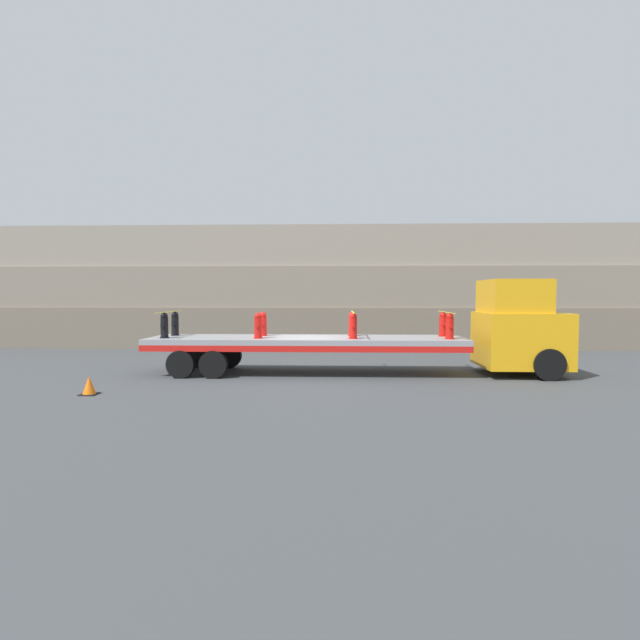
{
  "coord_description": "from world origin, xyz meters",
  "views": [
    {
      "loc": [
        1.11,
        -16.83,
        2.65
      ],
      "look_at": [
        0.46,
        0.0,
        1.82
      ],
      "focal_mm": 28.0,
      "sensor_mm": 36.0,
      "label": 1
    }
  ],
  "objects_px": {
    "fire_hydrant_red_far_2": "(352,324)",
    "traffic_cone": "(89,386)",
    "fire_hydrant_red_near_2": "(353,326)",
    "fire_hydrant_red_far_1": "(263,324)",
    "flatbed_trailer": "(290,343)",
    "fire_hydrant_red_near_1": "(258,326)",
    "fire_hydrant_black_far_0": "(175,324)",
    "fire_hydrant_red_near_3": "(450,326)",
    "fire_hydrant_black_near_0": "(164,326)",
    "fire_hydrant_red_far_3": "(443,324)",
    "truck_cab": "(522,329)"
  },
  "relations": [
    {
      "from": "fire_hydrant_red_near_1",
      "to": "fire_hydrant_red_near_2",
      "type": "height_order",
      "value": "same"
    },
    {
      "from": "fire_hydrant_black_far_0",
      "to": "traffic_cone",
      "type": "distance_m",
      "value": 4.71
    },
    {
      "from": "flatbed_trailer",
      "to": "fire_hydrant_red_far_3",
      "type": "xyz_separation_m",
      "value": [
        5.26,
        0.54,
        0.62
      ]
    },
    {
      "from": "fire_hydrant_red_near_1",
      "to": "traffic_cone",
      "type": "bearing_deg",
      "value": -140.18
    },
    {
      "from": "fire_hydrant_red_far_1",
      "to": "flatbed_trailer",
      "type": "bearing_deg",
      "value": -28.24
    },
    {
      "from": "fire_hydrant_black_far_0",
      "to": "fire_hydrant_red_far_1",
      "type": "xyz_separation_m",
      "value": [
        3.13,
        0.0,
        0.0
      ]
    },
    {
      "from": "fire_hydrant_red_near_1",
      "to": "fire_hydrant_black_far_0",
      "type": "bearing_deg",
      "value": 161.03
    },
    {
      "from": "fire_hydrant_black_far_0",
      "to": "flatbed_trailer",
      "type": "bearing_deg",
      "value": -7.42
    },
    {
      "from": "fire_hydrant_red_far_2",
      "to": "traffic_cone",
      "type": "bearing_deg",
      "value": -148.25
    },
    {
      "from": "fire_hydrant_black_near_0",
      "to": "fire_hydrant_red_far_3",
      "type": "bearing_deg",
      "value": 6.53
    },
    {
      "from": "fire_hydrant_red_far_2",
      "to": "fire_hydrant_red_near_3",
      "type": "distance_m",
      "value": 3.31
    },
    {
      "from": "fire_hydrant_red_near_2",
      "to": "fire_hydrant_black_far_0",
      "type": "bearing_deg",
      "value": 170.25
    },
    {
      "from": "truck_cab",
      "to": "fire_hydrant_black_near_0",
      "type": "distance_m",
      "value": 11.9
    },
    {
      "from": "fire_hydrant_red_far_2",
      "to": "fire_hydrant_black_far_0",
      "type": "bearing_deg",
      "value": 180.0
    },
    {
      "from": "traffic_cone",
      "to": "fire_hydrant_red_far_3",
      "type": "bearing_deg",
      "value": 23.27
    },
    {
      "from": "fire_hydrant_red_far_2",
      "to": "fire_hydrant_red_far_1",
      "type": "bearing_deg",
      "value": 180.0
    },
    {
      "from": "fire_hydrant_black_far_0",
      "to": "fire_hydrant_red_near_1",
      "type": "height_order",
      "value": "same"
    },
    {
      "from": "truck_cab",
      "to": "fire_hydrant_red_far_2",
      "type": "bearing_deg",
      "value": 174.54
    },
    {
      "from": "fire_hydrant_red_near_1",
      "to": "fire_hydrant_red_far_1",
      "type": "distance_m",
      "value": 1.08
    },
    {
      "from": "fire_hydrant_black_near_0",
      "to": "fire_hydrant_red_far_2",
      "type": "distance_m",
      "value": 6.35
    },
    {
      "from": "fire_hydrant_red_far_1",
      "to": "fire_hydrant_red_far_2",
      "type": "xyz_separation_m",
      "value": [
        3.13,
        0.0,
        0.0
      ]
    },
    {
      "from": "flatbed_trailer",
      "to": "fire_hydrant_black_near_0",
      "type": "xyz_separation_m",
      "value": [
        -4.13,
        -0.54,
        0.62
      ]
    },
    {
      "from": "fire_hydrant_black_near_0",
      "to": "fire_hydrant_red_far_1",
      "type": "distance_m",
      "value": 3.31
    },
    {
      "from": "fire_hydrant_red_near_3",
      "to": "fire_hydrant_red_far_3",
      "type": "distance_m",
      "value": 1.08
    },
    {
      "from": "flatbed_trailer",
      "to": "fire_hydrant_red_far_2",
      "type": "bearing_deg",
      "value": 14.18
    },
    {
      "from": "fire_hydrant_black_near_0",
      "to": "fire_hydrant_red_far_1",
      "type": "bearing_deg",
      "value": 18.97
    },
    {
      "from": "flatbed_trailer",
      "to": "fire_hydrant_red_near_3",
      "type": "xyz_separation_m",
      "value": [
        5.26,
        -0.54,
        0.62
      ]
    },
    {
      "from": "fire_hydrant_red_far_1",
      "to": "fire_hydrant_red_near_1",
      "type": "bearing_deg",
      "value": -90.0
    },
    {
      "from": "fire_hydrant_red_near_2",
      "to": "traffic_cone",
      "type": "height_order",
      "value": "fire_hydrant_red_near_2"
    },
    {
      "from": "fire_hydrant_black_near_0",
      "to": "fire_hydrant_red_near_2",
      "type": "distance_m",
      "value": 6.26
    },
    {
      "from": "flatbed_trailer",
      "to": "fire_hydrant_red_near_1",
      "type": "bearing_deg",
      "value": -151.76
    },
    {
      "from": "flatbed_trailer",
      "to": "fire_hydrant_black_near_0",
      "type": "height_order",
      "value": "fire_hydrant_black_near_0"
    },
    {
      "from": "fire_hydrant_red_near_3",
      "to": "traffic_cone",
      "type": "xyz_separation_m",
      "value": [
        -10.26,
        -3.34,
        -1.4
      ]
    },
    {
      "from": "fire_hydrant_black_near_0",
      "to": "traffic_cone",
      "type": "height_order",
      "value": "fire_hydrant_black_near_0"
    },
    {
      "from": "flatbed_trailer",
      "to": "fire_hydrant_red_near_2",
      "type": "relative_size",
      "value": 12.5
    },
    {
      "from": "flatbed_trailer",
      "to": "fire_hydrant_red_far_2",
      "type": "height_order",
      "value": "fire_hydrant_red_far_2"
    },
    {
      "from": "fire_hydrant_black_far_0",
      "to": "fire_hydrant_red_near_1",
      "type": "xyz_separation_m",
      "value": [
        3.13,
        -1.08,
        0.0
      ]
    },
    {
      "from": "fire_hydrant_red_far_2",
      "to": "truck_cab",
      "type": "bearing_deg",
      "value": -5.46
    },
    {
      "from": "fire_hydrant_black_near_0",
      "to": "fire_hydrant_red_far_2",
      "type": "bearing_deg",
      "value": 9.75
    },
    {
      "from": "fire_hydrant_black_far_0",
      "to": "fire_hydrant_red_far_3",
      "type": "bearing_deg",
      "value": 0.0
    },
    {
      "from": "fire_hydrant_red_near_2",
      "to": "traffic_cone",
      "type": "xyz_separation_m",
      "value": [
        -7.13,
        -3.34,
        -1.4
      ]
    },
    {
      "from": "flatbed_trailer",
      "to": "fire_hydrant_red_far_2",
      "type": "relative_size",
      "value": 12.5
    },
    {
      "from": "fire_hydrant_red_far_2",
      "to": "fire_hydrant_red_near_3",
      "type": "bearing_deg",
      "value": -18.97
    },
    {
      "from": "fire_hydrant_black_near_0",
      "to": "fire_hydrant_red_far_1",
      "type": "xyz_separation_m",
      "value": [
        3.13,
        1.08,
        0.0
      ]
    },
    {
      "from": "flatbed_trailer",
      "to": "fire_hydrant_red_near_3",
      "type": "distance_m",
      "value": 5.32
    },
    {
      "from": "flatbed_trailer",
      "to": "fire_hydrant_red_far_3",
      "type": "bearing_deg",
      "value": 5.84
    },
    {
      "from": "flatbed_trailer",
      "to": "traffic_cone",
      "type": "height_order",
      "value": "flatbed_trailer"
    },
    {
      "from": "fire_hydrant_black_far_0",
      "to": "fire_hydrant_red_near_3",
      "type": "height_order",
      "value": "same"
    },
    {
      "from": "fire_hydrant_red_far_2",
      "to": "traffic_cone",
      "type": "distance_m",
      "value": 8.51
    },
    {
      "from": "fire_hydrant_red_far_1",
      "to": "fire_hydrant_red_far_3",
      "type": "distance_m",
      "value": 6.26
    }
  ]
}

